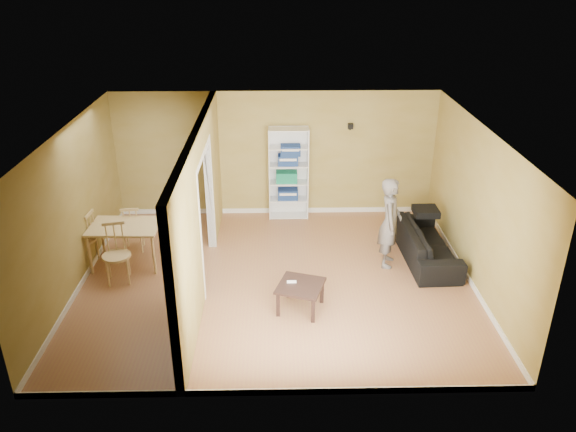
{
  "coord_description": "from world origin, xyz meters",
  "views": [
    {
      "loc": [
        0.02,
        -8.16,
        5.0
      ],
      "look_at": [
        0.2,
        0.2,
        1.1
      ],
      "focal_mm": 35.0,
      "sensor_mm": 36.0,
      "label": 1
    }
  ],
  "objects_px": {
    "person": "(391,215)",
    "dining_table": "(125,230)",
    "sofa": "(427,239)",
    "coffee_table": "(300,288)",
    "chair_near": "(116,254)",
    "chair_left": "(83,238)",
    "bookshelf": "(289,173)",
    "chair_far": "(133,227)"
  },
  "relations": [
    {
      "from": "chair_far",
      "to": "chair_left",
      "type": "bearing_deg",
      "value": 25.25
    },
    {
      "from": "coffee_table",
      "to": "chair_left",
      "type": "height_order",
      "value": "chair_left"
    },
    {
      "from": "bookshelf",
      "to": "coffee_table",
      "type": "bearing_deg",
      "value": -88.25
    },
    {
      "from": "coffee_table",
      "to": "chair_near",
      "type": "bearing_deg",
      "value": 163.49
    },
    {
      "from": "chair_far",
      "to": "dining_table",
      "type": "bearing_deg",
      "value": 84.02
    },
    {
      "from": "sofa",
      "to": "person",
      "type": "bearing_deg",
      "value": 102.71
    },
    {
      "from": "chair_near",
      "to": "dining_table",
      "type": "bearing_deg",
      "value": 75.81
    },
    {
      "from": "sofa",
      "to": "person",
      "type": "xyz_separation_m",
      "value": [
        -0.73,
        -0.19,
        0.56
      ]
    },
    {
      "from": "coffee_table",
      "to": "chair_far",
      "type": "bearing_deg",
      "value": 146.2
    },
    {
      "from": "person",
      "to": "coffee_table",
      "type": "bearing_deg",
      "value": 143.27
    },
    {
      "from": "dining_table",
      "to": "bookshelf",
      "type": "bearing_deg",
      "value": 34.48
    },
    {
      "from": "dining_table",
      "to": "coffee_table",
      "type": "bearing_deg",
      "value": -26.39
    },
    {
      "from": "sofa",
      "to": "chair_near",
      "type": "relative_size",
      "value": 2.0
    },
    {
      "from": "bookshelf",
      "to": "chair_far",
      "type": "relative_size",
      "value": 2.09
    },
    {
      "from": "sofa",
      "to": "coffee_table",
      "type": "height_order",
      "value": "sofa"
    },
    {
      "from": "person",
      "to": "coffee_table",
      "type": "height_order",
      "value": "person"
    },
    {
      "from": "sofa",
      "to": "chair_left",
      "type": "distance_m",
      "value": 6.09
    },
    {
      "from": "person",
      "to": "chair_near",
      "type": "bearing_deg",
      "value": 108.51
    },
    {
      "from": "person",
      "to": "chair_near",
      "type": "relative_size",
      "value": 1.86
    },
    {
      "from": "sofa",
      "to": "coffee_table",
      "type": "distance_m",
      "value": 2.81
    },
    {
      "from": "coffee_table",
      "to": "chair_left",
      "type": "bearing_deg",
      "value": 157.8
    },
    {
      "from": "dining_table",
      "to": "chair_left",
      "type": "distance_m",
      "value": 0.79
    },
    {
      "from": "chair_near",
      "to": "chair_far",
      "type": "xyz_separation_m",
      "value": [
        0.01,
        1.12,
        -0.06
      ]
    },
    {
      "from": "bookshelf",
      "to": "chair_near",
      "type": "distance_m",
      "value": 3.91
    },
    {
      "from": "chair_left",
      "to": "chair_far",
      "type": "xyz_separation_m",
      "value": [
        0.75,
        0.48,
        -0.04
      ]
    },
    {
      "from": "chair_left",
      "to": "coffee_table",
      "type": "bearing_deg",
      "value": 72.91
    },
    {
      "from": "person",
      "to": "dining_table",
      "type": "height_order",
      "value": "person"
    },
    {
      "from": "sofa",
      "to": "chair_near",
      "type": "xyz_separation_m",
      "value": [
        -5.34,
        -0.68,
        0.12
      ]
    },
    {
      "from": "bookshelf",
      "to": "chair_near",
      "type": "relative_size",
      "value": 1.87
    },
    {
      "from": "dining_table",
      "to": "person",
      "type": "bearing_deg",
      "value": -1.3
    },
    {
      "from": "chair_near",
      "to": "coffee_table",
      "type": "bearing_deg",
      "value": -28.78
    },
    {
      "from": "coffee_table",
      "to": "chair_left",
      "type": "xyz_separation_m",
      "value": [
        -3.76,
        1.53,
        0.12
      ]
    },
    {
      "from": "coffee_table",
      "to": "chair_left",
      "type": "relative_size",
      "value": 0.67
    },
    {
      "from": "coffee_table",
      "to": "dining_table",
      "type": "relative_size",
      "value": 0.55
    },
    {
      "from": "person",
      "to": "chair_far",
      "type": "bearing_deg",
      "value": 94.7
    },
    {
      "from": "sofa",
      "to": "chair_far",
      "type": "height_order",
      "value": "chair_far"
    },
    {
      "from": "sofa",
      "to": "coffee_table",
      "type": "xyz_separation_m",
      "value": [
        -2.33,
        -1.57,
        -0.02
      ]
    },
    {
      "from": "person",
      "to": "dining_table",
      "type": "distance_m",
      "value": 4.6
    },
    {
      "from": "sofa",
      "to": "chair_near",
      "type": "height_order",
      "value": "chair_near"
    },
    {
      "from": "chair_near",
      "to": "chair_far",
      "type": "relative_size",
      "value": 1.12
    },
    {
      "from": "sofa",
      "to": "chair_left",
      "type": "bearing_deg",
      "value": 88.3
    },
    {
      "from": "chair_far",
      "to": "sofa",
      "type": "bearing_deg",
      "value": 168.33
    }
  ]
}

